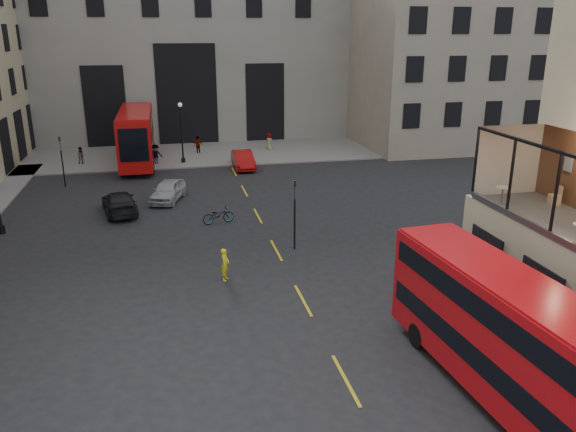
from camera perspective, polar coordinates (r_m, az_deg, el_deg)
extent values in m
plane|color=black|center=(20.37, 11.44, -15.34)|extent=(140.00, 140.00, 0.00)
cube|color=black|center=(21.73, 24.04, -8.34)|extent=(0.08, 9.20, 3.00)
cube|color=beige|center=(25.16, 21.48, 5.31)|extent=(3.00, 0.04, 2.90)
cube|color=slate|center=(20.75, 25.04, -1.63)|extent=(0.12, 10.00, 0.18)
cube|color=black|center=(20.07, 26.09, 5.78)|extent=(0.12, 10.00, 0.10)
cube|color=beige|center=(24.55, 26.57, 4.70)|extent=(0.04, 0.45, 0.55)
cube|color=gray|center=(63.45, -10.65, 16.06)|extent=(34.00, 10.00, 18.00)
cube|color=black|center=(58.70, -10.22, 12.00)|extent=(6.00, 0.12, 10.00)
cube|color=black|center=(59.04, -18.07, 10.46)|extent=(4.00, 0.12, 8.00)
cube|color=black|center=(59.67, -2.33, 11.40)|extent=(4.00, 0.12, 8.00)
cube|color=gray|center=(61.77, 14.55, 16.68)|extent=(16.00, 18.00, 20.00)
cube|color=slate|center=(54.53, -10.74, 6.24)|extent=(40.00, 12.00, 0.12)
cylinder|color=black|center=(29.75, 0.67, -0.85)|extent=(0.10, 0.10, 2.80)
imported|color=black|center=(29.18, 0.69, 2.67)|extent=(0.16, 0.20, 1.00)
cylinder|color=black|center=(45.11, -21.87, 4.48)|extent=(0.10, 0.10, 2.80)
imported|color=black|center=(44.73, -22.16, 6.84)|extent=(0.16, 0.20, 1.00)
cylinder|color=black|center=(36.41, -27.07, -1.21)|extent=(0.36, 0.36, 0.50)
cylinder|color=black|center=(50.14, -10.73, 8.04)|extent=(0.14, 0.14, 5.00)
cylinder|color=black|center=(50.58, -10.58, 5.53)|extent=(0.36, 0.36, 0.50)
sphere|color=silver|center=(49.75, -10.92, 11.04)|extent=(0.36, 0.36, 0.36)
cube|color=red|center=(19.08, 21.12, -11.10)|extent=(3.15, 10.41, 3.63)
cube|color=black|center=(19.32, 20.94, -12.43)|extent=(3.14, 9.85, 0.75)
cube|color=black|center=(18.58, 21.51, -8.08)|extent=(3.14, 9.85, 0.75)
cube|color=red|center=(18.28, 21.77, -6.03)|extent=(3.04, 10.19, 0.11)
cylinder|color=black|center=(21.70, 13.02, -11.75)|extent=(0.33, 0.95, 0.93)
cylinder|color=black|center=(22.73, 17.69, -10.72)|extent=(0.33, 0.95, 0.93)
cube|color=#B50D0C|center=(50.99, -15.12, 7.92)|extent=(2.68, 11.78, 4.18)
cube|color=black|center=(51.09, -15.07, 7.27)|extent=(2.72, 11.14, 0.86)
cube|color=black|center=(50.79, -15.24, 9.34)|extent=(2.72, 11.14, 0.86)
cube|color=#B50D0C|center=(50.67, -15.32, 10.27)|extent=(2.58, 11.54, 0.13)
cylinder|color=black|center=(55.12, -16.09, 6.48)|extent=(0.30, 1.07, 1.07)
cylinder|color=black|center=(55.01, -13.54, 6.66)|extent=(0.30, 1.07, 1.07)
cylinder|color=black|center=(47.42, -16.57, 4.59)|extent=(0.30, 1.07, 1.07)
cylinder|color=black|center=(47.29, -13.62, 4.80)|extent=(0.30, 1.07, 1.07)
imported|color=#A7AAAF|center=(39.48, -12.11, 2.54)|extent=(2.92, 4.50, 1.42)
imported|color=#A70B0A|center=(48.05, -4.58, 5.72)|extent=(1.62, 4.51, 1.48)
imported|color=black|center=(37.56, -16.76, 1.32)|extent=(2.74, 5.03, 1.38)
imported|color=gray|center=(34.31, -7.10, 0.07)|extent=(2.03, 1.08, 1.02)
imported|color=#FFFB1A|center=(26.46, -6.42, -4.91)|extent=(0.56, 0.67, 1.57)
imported|color=gray|center=(52.12, -20.24, 5.72)|extent=(0.90, 0.77, 1.62)
imported|color=gray|center=(50.32, -13.27, 6.06)|extent=(1.33, 1.04, 1.82)
imported|color=gray|center=(54.13, -9.13, 7.10)|extent=(1.06, 0.94, 1.72)
imported|color=gray|center=(55.25, -1.92, 7.54)|extent=(0.94, 0.99, 1.70)
cylinder|color=silver|center=(23.85, 21.01, 2.74)|extent=(0.54, 0.54, 0.04)
cylinder|color=slate|center=(23.93, 20.92, 1.99)|extent=(0.07, 0.07, 0.63)
cylinder|color=slate|center=(24.02, 20.84, 1.26)|extent=(0.40, 0.40, 0.03)
cube|color=#DBB07E|center=(24.60, 25.42, 1.52)|extent=(0.43, 0.43, 0.41)
cube|color=#DBB07E|center=(24.59, 25.89, 2.37)|extent=(0.09, 0.38, 0.36)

